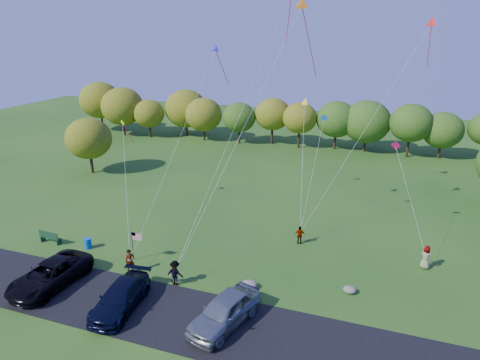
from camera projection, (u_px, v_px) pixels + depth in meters
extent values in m
plane|color=#215217|center=(188.00, 280.00, 30.87)|extent=(140.00, 140.00, 0.00)
cube|color=black|center=(160.00, 312.00, 27.31)|extent=(44.00, 6.00, 0.06)
cylinder|color=#3C2915|center=(104.00, 123.00, 75.55)|extent=(0.36, 0.36, 2.72)
ellipsoid|color=#2F6018|center=(102.00, 103.00, 74.40)|extent=(6.42, 6.42, 5.78)
cylinder|color=#3C2915|center=(131.00, 125.00, 73.28)|extent=(0.36, 0.36, 2.85)
ellipsoid|color=#2F6018|center=(129.00, 105.00, 72.12)|extent=(6.21, 6.21, 5.59)
cylinder|color=#3C2915|center=(145.00, 130.00, 71.13)|extent=(0.36, 0.36, 2.42)
ellipsoid|color=#2F6018|center=(144.00, 110.00, 70.02)|extent=(6.49, 6.49, 5.84)
cylinder|color=#3C2915|center=(172.00, 132.00, 69.47)|extent=(0.36, 0.36, 2.55)
ellipsoid|color=#2A5416|center=(171.00, 113.00, 68.43)|extent=(5.61, 5.61, 5.04)
cylinder|color=#3C2915|center=(204.00, 135.00, 67.37)|extent=(0.36, 0.36, 2.62)
ellipsoid|color=#2A5416|center=(204.00, 115.00, 66.31)|extent=(5.67, 5.67, 5.10)
cylinder|color=#3C2915|center=(234.00, 133.00, 67.12)|extent=(0.36, 0.36, 3.12)
ellipsoid|color=#2F6018|center=(234.00, 111.00, 65.95)|extent=(5.89, 5.89, 5.30)
cylinder|color=#3C2915|center=(266.00, 138.00, 65.44)|extent=(0.36, 0.36, 2.54)
ellipsoid|color=#2A5416|center=(267.00, 118.00, 64.37)|extent=(5.85, 5.85, 5.26)
cylinder|color=#3C2915|center=(298.00, 139.00, 63.73)|extent=(0.36, 0.36, 3.12)
ellipsoid|color=#2F6018|center=(299.00, 117.00, 62.61)|extent=(5.46, 5.46, 4.92)
cylinder|color=#3C2915|center=(332.00, 141.00, 63.68)|extent=(0.36, 0.36, 2.68)
ellipsoid|color=#2A5416|center=(334.00, 120.00, 62.66)|extent=(5.25, 5.25, 4.72)
cylinder|color=#3C2915|center=(364.00, 144.00, 62.79)|extent=(0.36, 0.36, 2.29)
ellipsoid|color=#2F6018|center=(366.00, 122.00, 61.72)|extent=(6.26, 6.26, 5.63)
cylinder|color=#3C2915|center=(399.00, 151.00, 58.91)|extent=(0.36, 0.36, 2.44)
ellipsoid|color=#2A5416|center=(402.00, 126.00, 57.77)|extent=(6.73, 6.73, 6.06)
cylinder|color=#3C2915|center=(449.00, 151.00, 58.37)|extent=(0.36, 0.36, 2.64)
ellipsoid|color=#2A5416|center=(453.00, 128.00, 57.30)|extent=(5.72, 5.72, 5.15)
cylinder|color=#3C2915|center=(92.00, 163.00, 53.33)|extent=(0.36, 0.36, 2.60)
ellipsoid|color=#2F6018|center=(89.00, 138.00, 52.28)|extent=(5.60, 5.60, 5.04)
imported|color=black|center=(50.00, 275.00, 29.82)|extent=(3.27, 6.42, 1.74)
imported|color=black|center=(120.00, 297.00, 27.41)|extent=(2.79, 5.72, 1.60)
imported|color=gray|center=(225.00, 311.00, 25.86)|extent=(3.65, 5.97, 1.90)
imported|color=#4C4C59|center=(130.00, 261.00, 31.53)|extent=(0.81, 0.78, 1.87)
imported|color=#4C4C59|center=(174.00, 275.00, 30.09)|extent=(0.95, 0.88, 1.58)
imported|color=#4C4C59|center=(175.00, 273.00, 30.02)|extent=(1.22, 0.72, 1.86)
imported|color=#4C4C59|center=(300.00, 235.00, 35.79)|extent=(0.98, 0.51, 1.60)
imported|color=#4C4C59|center=(426.00, 257.00, 32.07)|extent=(1.06, 0.89, 1.86)
cube|color=#163C22|center=(51.00, 238.00, 36.04)|extent=(2.03, 0.26, 0.07)
cube|color=#163C22|center=(48.00, 235.00, 35.75)|extent=(2.03, 0.20, 0.62)
cube|color=#163C22|center=(43.00, 239.00, 36.39)|extent=(0.12, 0.51, 0.47)
cube|color=#163C22|center=(59.00, 242.00, 35.86)|extent=(0.12, 0.51, 0.47)
cylinder|color=blue|center=(88.00, 243.00, 35.18)|extent=(0.58, 0.58, 0.87)
cylinder|color=black|center=(133.00, 246.00, 33.14)|extent=(0.05, 0.05, 2.44)
cube|color=red|center=(137.00, 237.00, 32.70)|extent=(0.88, 0.59, 0.02)
cube|color=navy|center=(133.00, 234.00, 32.74)|extent=(0.35, 0.02, 0.27)
ellipsoid|color=gray|center=(250.00, 284.00, 29.84)|extent=(1.08, 0.85, 0.54)
ellipsoid|color=slate|center=(350.00, 290.00, 29.30)|extent=(0.91, 0.75, 0.47)
cone|color=#CB6B16|center=(302.00, 5.00, 31.29)|extent=(1.35, 0.95, 1.09)
cone|color=#1514CC|center=(215.00, 49.00, 37.59)|extent=(0.83, 0.39, 0.77)
cone|color=yellow|center=(305.00, 103.00, 38.09)|extent=(0.92, 0.68, 0.82)
cone|color=red|center=(432.00, 23.00, 35.18)|extent=(1.13, 0.82, 1.01)
cube|color=#C90E53|center=(396.00, 145.00, 34.77)|extent=(0.77, 0.30, 0.74)
cube|color=#F0FF15|center=(123.00, 123.00, 40.74)|extent=(0.62, 0.35, 0.66)
cube|color=blue|center=(324.00, 118.00, 35.89)|extent=(0.68, 0.16, 0.67)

